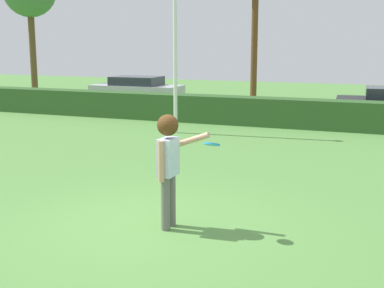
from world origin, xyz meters
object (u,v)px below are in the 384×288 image
lamppost (175,20)px  parked_car_silver (137,89)px  person (169,157)px  frisbee (212,144)px

lamppost → parked_car_silver: lamppost is taller
person → lamppost: size_ratio=0.28×
frisbee → parked_car_silver: 17.30m
frisbee → lamppost: 9.27m
person → parked_car_silver: bearing=118.9°
person → parked_car_silver: size_ratio=0.42×
frisbee → lamppost: (-4.04, 8.07, 2.12)m
frisbee → person: bearing=177.9°
lamppost → person: bearing=-67.5°
person → frisbee: size_ratio=7.56×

